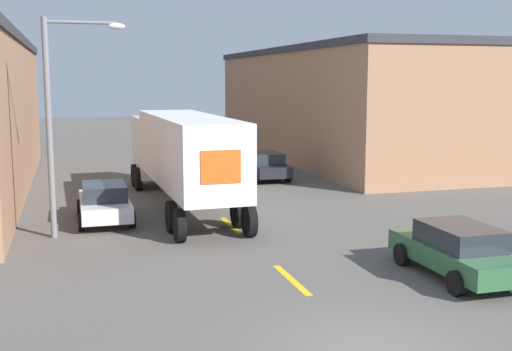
# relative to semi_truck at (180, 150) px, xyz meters

# --- Properties ---
(ground_plane) EXTENTS (160.00, 160.00, 0.00)m
(ground_plane) POSITION_rel_semi_truck_xyz_m (1.13, -15.11, -2.31)
(ground_plane) COLOR #56514C
(road_centerline) EXTENTS (0.20, 15.72, 0.01)m
(road_centerline) POSITION_rel_semi_truck_xyz_m (1.13, -10.50, -2.30)
(road_centerline) COLOR gold
(road_centerline) RESTS_ON ground_plane
(warehouse_right) EXTENTS (10.32, 27.12, 7.16)m
(warehouse_right) POSITION_rel_semi_truck_xyz_m (13.52, 13.82, 1.28)
(warehouse_right) COLOR #9E7051
(warehouse_right) RESTS_ON ground_plane
(semi_truck) EXTENTS (2.93, 13.35, 3.79)m
(semi_truck) POSITION_rel_semi_truck_xyz_m (0.00, 0.00, 0.00)
(semi_truck) COLOR silver
(semi_truck) RESTS_ON ground_plane
(parked_car_left_far) EXTENTS (1.94, 4.29, 1.41)m
(parked_car_left_far) POSITION_rel_semi_truck_xyz_m (-3.15, -2.06, -1.57)
(parked_car_left_far) COLOR silver
(parked_car_left_far) RESTS_ON ground_plane
(parked_car_right_far) EXTENTS (1.94, 4.29, 1.41)m
(parked_car_right_far) POSITION_rel_semi_truck_xyz_m (5.40, 5.93, -1.57)
(parked_car_right_far) COLOR black
(parked_car_right_far) RESTS_ON ground_plane
(parked_car_right_near) EXTENTS (1.94, 4.29, 1.41)m
(parked_car_right_near) POSITION_rel_semi_truck_xyz_m (5.40, -11.48, -1.57)
(parked_car_right_near) COLOR #2D5B38
(parked_car_right_near) RESTS_ON ground_plane
(street_lamp) EXTENTS (2.61, 0.32, 7.11)m
(street_lamp) POSITION_rel_semi_truck_xyz_m (-4.56, -4.06, 1.88)
(street_lamp) COLOR slate
(street_lamp) RESTS_ON ground_plane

